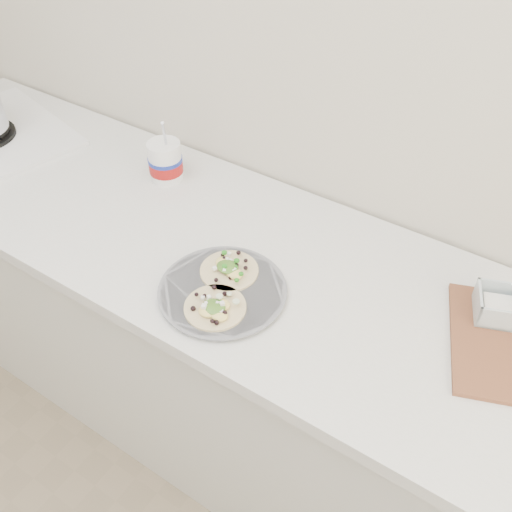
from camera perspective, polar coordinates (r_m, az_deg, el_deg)
The scene contains 3 objects.
counter at distance 1.86m, azimuth -4.26°, elevation -8.20°, with size 2.44×0.66×0.90m.
taco_plate at distance 1.36m, azimuth -3.38°, elevation -3.24°, with size 0.31×0.31×0.04m.
tub at distance 1.72m, azimuth -9.05°, elevation 9.56°, with size 0.10×0.10×0.23m.
Camera 1 is at (0.76, 0.53, 1.89)m, focal length 40.00 mm.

